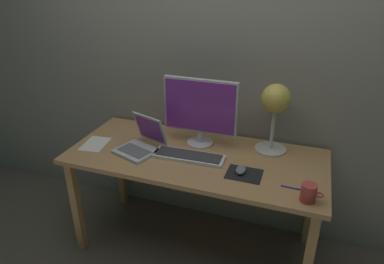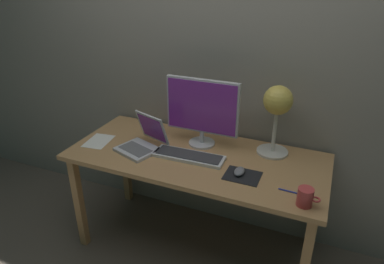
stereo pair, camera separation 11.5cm
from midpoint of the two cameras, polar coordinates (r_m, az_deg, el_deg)
name	(u,v)px [view 2 (the right image)]	position (r m, az deg, el deg)	size (l,w,h in m)	color
ground_plane	(196,245)	(2.63, 1.90, -17.97)	(4.80, 4.80, 0.00)	brown
back_wall	(220,52)	(2.34, 6.01, 12.84)	(4.80, 0.06, 2.60)	gray
desk	(196,166)	(2.23, 2.14, -5.56)	(1.60, 0.70, 0.74)	tan
monitor	(202,109)	(2.21, 3.17, 3.70)	(0.48, 0.17, 0.45)	silver
keyboard_main	(189,156)	(2.15, 1.05, -3.98)	(0.44, 0.15, 0.03)	silver
laptop	(144,139)	(2.25, -6.36, -1.19)	(0.32, 0.34, 0.22)	silver
desk_lamp	(277,106)	(2.15, 15.30, 4.08)	(0.20, 0.20, 0.44)	beige
mousepad	(242,176)	(2.00, 9.91, -7.08)	(0.20, 0.16, 0.00)	black
mouse	(239,171)	(2.01, 9.40, -6.40)	(0.06, 0.10, 0.03)	slate
coffee_mug	(305,197)	(1.84, 19.81, -10.02)	(0.11, 0.08, 0.10)	#CC3F3F
paper_sheet_near_mouse	(99,141)	(2.42, -13.73, -1.47)	(0.15, 0.21, 0.00)	white
pen	(292,192)	(1.93, 17.70, -9.36)	(0.01, 0.01, 0.14)	#2633A5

